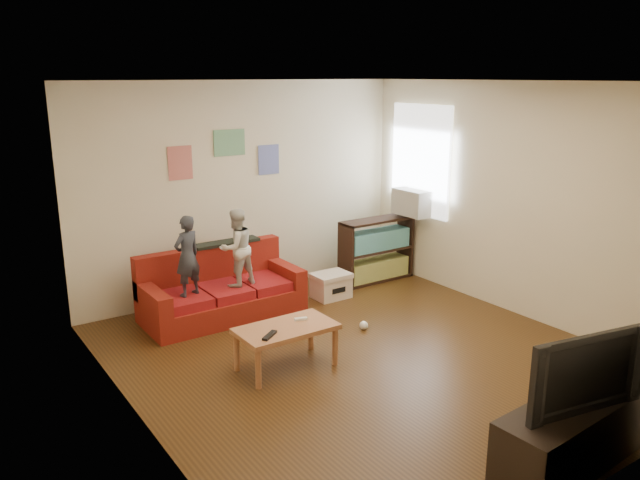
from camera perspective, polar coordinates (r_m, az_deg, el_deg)
room_shell at (r=5.95m, az=4.35°, el=1.16°), size 4.52×5.02×2.72m
sofa at (r=7.46m, az=-9.08°, el=-4.80°), size 1.84×0.85×0.81m
child_a at (r=6.97m, az=-12.05°, el=-1.44°), size 0.38×0.30×0.91m
child_b at (r=7.21m, az=-7.65°, el=-0.70°), size 0.49×0.41×0.91m
coffee_table at (r=6.05m, az=-3.12°, el=-8.42°), size 0.95×0.52×0.43m
remote at (r=5.81m, az=-4.63°, el=-8.69°), size 0.21×0.17×0.02m
game_controller at (r=6.16m, az=-1.77°, el=-7.23°), size 0.13×0.08×0.03m
bookshelf at (r=8.60m, az=5.17°, el=-1.19°), size 1.08×0.33×0.87m
window at (r=8.57m, az=9.17°, el=7.19°), size 0.04×1.08×1.48m
ac_unit at (r=8.58m, az=8.43°, el=3.43°), size 0.28×0.55×0.35m
artwork_left at (r=7.59m, az=-12.66°, el=6.89°), size 0.30×0.01×0.40m
artwork_center at (r=7.83m, az=-8.29°, el=8.80°), size 0.42×0.01×0.32m
artwork_right at (r=8.11m, az=-4.71°, el=7.33°), size 0.30×0.01×0.38m
file_box at (r=7.95m, az=1.02°, el=-4.16°), size 0.47×0.36×0.32m
tv_stand at (r=5.02m, az=21.87°, el=-16.30°), size 1.34×0.51×0.49m
television at (r=4.78m, az=22.50°, el=-10.75°), size 1.01×0.32×0.58m
tissue at (r=7.04m, az=4.01°, el=-7.80°), size 0.12×0.12×0.10m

